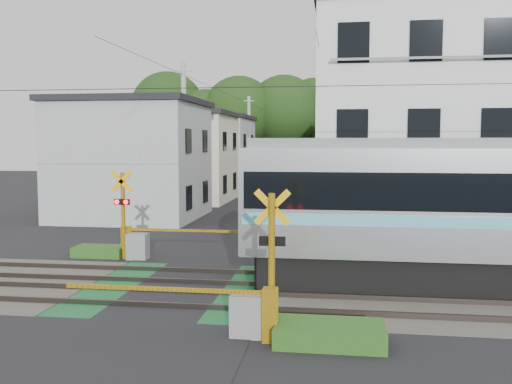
% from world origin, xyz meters
% --- Properties ---
extents(ground, '(120.00, 120.00, 0.00)m').
position_xyz_m(ground, '(0.00, 0.00, 0.00)').
color(ground, black).
extents(track_bed, '(120.00, 120.00, 0.14)m').
position_xyz_m(track_bed, '(0.00, 0.00, 0.04)').
color(track_bed, '#47423A').
rests_on(track_bed, ground).
extents(crossing_signal_near, '(4.74, 0.65, 3.09)m').
position_xyz_m(crossing_signal_near, '(2.59, -3.65, 0.71)').
color(crossing_signal_near, '#F7B50D').
rests_on(crossing_signal_near, ground).
extents(crossing_signal_far, '(4.74, 0.65, 3.09)m').
position_xyz_m(crossing_signal_far, '(-2.59, 3.65, 0.71)').
color(crossing_signal_far, '#F7B50D').
rests_on(crossing_signal_far, ground).
extents(apartment_block, '(10.20, 8.36, 9.30)m').
position_xyz_m(apartment_block, '(8.50, 9.49, 4.66)').
color(apartment_block, silver).
rests_on(apartment_block, ground).
extents(houses_row, '(22.07, 31.35, 6.80)m').
position_xyz_m(houses_row, '(0.25, 25.92, 3.24)').
color(houses_row, '#ACAFB1').
rests_on(houses_row, ground).
extents(tree_hill, '(40.00, 13.63, 11.92)m').
position_xyz_m(tree_hill, '(-0.99, 48.39, 6.01)').
color(tree_hill, '#1D3913').
rests_on(tree_hill, ground).
extents(catenary, '(60.00, 5.04, 7.00)m').
position_xyz_m(catenary, '(6.00, 0.03, 3.70)').
color(catenary, '#2D2D33').
rests_on(catenary, ground).
extents(utility_poles, '(7.90, 42.00, 8.00)m').
position_xyz_m(utility_poles, '(-1.05, 23.01, 4.08)').
color(utility_poles, '#A5A5A0').
rests_on(utility_poles, ground).
extents(pedestrian, '(0.67, 0.46, 1.77)m').
position_xyz_m(pedestrian, '(1.24, 28.75, 0.88)').
color(pedestrian, black).
rests_on(pedestrian, ground).
extents(weed_patches, '(10.25, 8.80, 0.40)m').
position_xyz_m(weed_patches, '(1.76, -0.09, 0.18)').
color(weed_patches, '#2D5E1E').
rests_on(weed_patches, ground).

